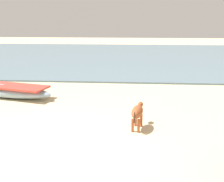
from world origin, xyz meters
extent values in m
plane|color=beige|center=(0.00, 0.00, 0.00)|extent=(80.00, 80.00, 0.00)
cube|color=slate|center=(0.00, 16.92, 0.04)|extent=(60.00, 20.00, 0.08)
ellipsoid|color=#8CA5B7|center=(-3.33, 4.35, 0.25)|extent=(4.72, 2.12, 0.49)
cube|color=#CC3F33|center=(-3.33, 4.35, 0.45)|extent=(4.18, 1.97, 0.07)
ellipsoid|color=#9E4C28|center=(2.10, 1.36, 0.51)|extent=(0.44, 0.79, 0.33)
ellipsoid|color=#9E4C28|center=(2.19, 1.85, 0.57)|extent=(0.19, 0.27, 0.18)
sphere|color=#2D2119|center=(2.21, 1.96, 0.55)|extent=(0.08, 0.08, 0.07)
cylinder|color=#9E4C28|center=(2.06, 1.59, 0.19)|extent=(0.07, 0.07, 0.37)
cylinder|color=#9E4C28|center=(2.22, 1.56, 0.19)|extent=(0.07, 0.07, 0.37)
cylinder|color=#9E4C28|center=(1.97, 1.17, 0.19)|extent=(0.07, 0.07, 0.37)
cylinder|color=#9E4C28|center=(2.13, 1.14, 0.19)|extent=(0.07, 0.07, 0.37)
cylinder|color=#2D2119|center=(2.02, 0.98, 0.48)|extent=(0.02, 0.02, 0.31)
camera|label=1|loc=(1.95, -5.83, 3.00)|focal=43.82mm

